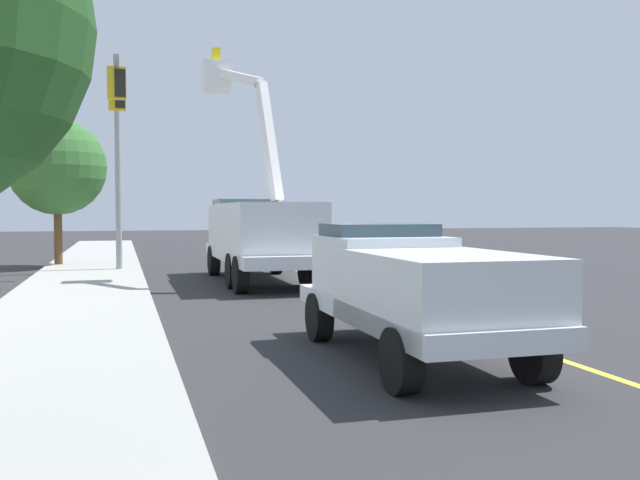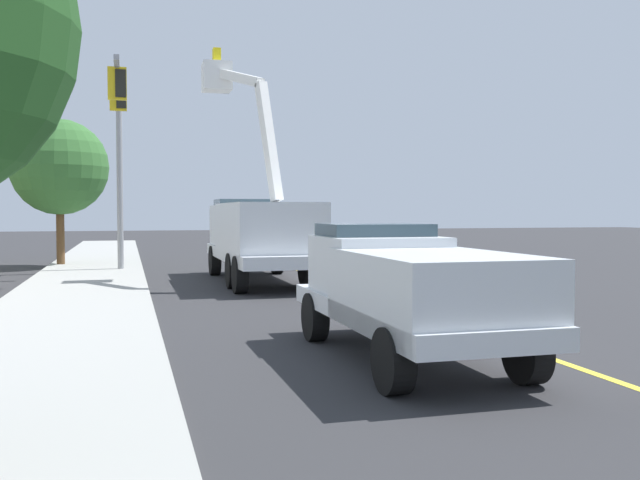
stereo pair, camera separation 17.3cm
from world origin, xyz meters
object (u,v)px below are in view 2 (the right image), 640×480
Objects in this scene: traffic_cone_mid_rear at (339,277)px; traffic_signal_mast at (119,129)px; traffic_cone_trailing at (297,260)px; traffic_cone_mid_front at (440,300)px; utility_bucket_truck at (259,231)px; passing_minivan at (332,241)px; service_pickup_truck at (407,287)px.

traffic_signal_mast reaches higher than traffic_cone_mid_rear.
traffic_cone_trailing is 8.09m from traffic_signal_mast.
traffic_cone_trailing is at bearing -2.71° from traffic_cone_mid_rear.
traffic_cone_mid_front reaches higher than traffic_cone_mid_rear.
traffic_cone_trailing is at bearing -28.77° from utility_bucket_truck.
traffic_cone_trailing is at bearing 0.38° from traffic_cone_mid_front.
traffic_signal_mast is at bearing 96.56° from traffic_cone_trailing.
utility_bucket_truck is 1.71× the size of passing_minivan.
traffic_cone_mid_rear is 6.62m from traffic_cone_trailing.
traffic_cone_mid_rear is (6.02, 0.40, -0.07)m from traffic_cone_mid_front.
traffic_cone_trailing is at bearing 143.02° from passing_minivan.
traffic_cone_mid_rear is 0.91× the size of traffic_cone_trailing.
traffic_cone_mid_front is 0.11× the size of traffic_signal_mast.
service_pickup_truck is 19.67m from passing_minivan.
traffic_cone_trailing is (12.63, 0.08, -0.04)m from traffic_cone_mid_front.
traffic_cone_mid_front is at bearing -150.93° from traffic_signal_mast.
traffic_signal_mast is at bearing 53.25° from utility_bucket_truck.
traffic_signal_mast is at bearing 16.13° from service_pickup_truck.
service_pickup_truck is 7.20× the size of traffic_cone_trailing.
utility_bucket_truck is 8.41m from passing_minivan.
traffic_cone_trailing is (-3.08, 2.32, -0.59)m from passing_minivan.
passing_minivan is (7.07, -4.51, -0.65)m from utility_bucket_truck.
service_pickup_truck is 1.17× the size of passing_minivan.
traffic_cone_mid_front is 1.21× the size of traffic_cone_mid_rear.
passing_minivan is at bearing -15.20° from traffic_cone_mid_rear.
service_pickup_truck is 16.46m from traffic_signal_mast.
traffic_cone_mid_rear is (-2.63, -1.87, -1.28)m from utility_bucket_truck.
traffic_cone_mid_front is 1.09× the size of traffic_cone_trailing.
traffic_cone_trailing is (3.98, -2.19, -1.24)m from utility_bucket_truck.
traffic_cone_trailing is (16.08, -2.08, -0.74)m from service_pickup_truck.
service_pickup_truck reaches higher than traffic_cone_mid_rear.
traffic_cone_mid_rear is at bearing 3.77° from traffic_cone_mid_front.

